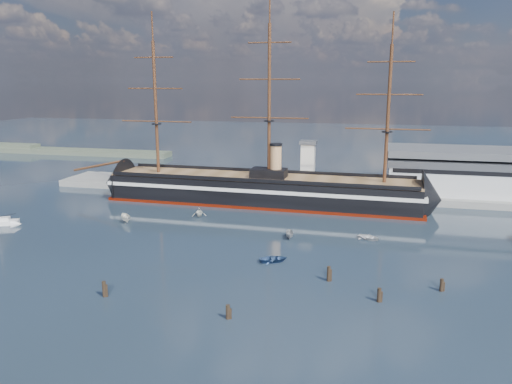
# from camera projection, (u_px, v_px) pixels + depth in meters

# --- Properties ---
(ground) EXTENTS (600.00, 600.00, 0.00)m
(ground) POSITION_uv_depth(u_px,v_px,m) (277.00, 224.00, 123.62)
(ground) COLOR #1D272F
(ground) RESTS_ON ground
(quay) EXTENTS (180.00, 18.00, 2.00)m
(quay) POSITION_uv_depth(u_px,v_px,m) (331.00, 195.00, 155.48)
(quay) COLOR slate
(quay) RESTS_ON ground
(warehouse) EXTENTS (63.00, 21.00, 11.60)m
(warehouse) POSITION_uv_depth(u_px,v_px,m) (497.00, 174.00, 146.55)
(warehouse) COLOR #B7BABC
(warehouse) RESTS_ON ground
(quay_tower) EXTENTS (5.00, 5.00, 15.00)m
(quay_tower) POSITION_uv_depth(u_px,v_px,m) (308.00, 164.00, 152.11)
(quay_tower) COLOR silver
(quay_tower) RESTS_ON ground
(shoreline) EXTENTS (120.00, 10.00, 4.00)m
(shoreline) POSITION_uv_depth(u_px,v_px,m) (37.00, 150.00, 245.28)
(shoreline) COLOR #3F4C38
(shoreline) RESTS_ON ground
(warship) EXTENTS (113.05, 18.18, 53.94)m
(warship) POSITION_uv_depth(u_px,v_px,m) (256.00, 189.00, 144.03)
(warship) COLOR black
(warship) RESTS_ON ground
(sailboat) EXTENTS (8.78, 5.79, 13.61)m
(sailboat) POSITION_uv_depth(u_px,v_px,m) (0.00, 222.00, 122.47)
(sailboat) COLOR white
(sailboat) RESTS_ON ground
(motorboat_a) EXTENTS (5.97, 5.37, 2.36)m
(motorboat_a) POSITION_uv_depth(u_px,v_px,m) (126.00, 222.00, 125.34)
(motorboat_a) COLOR white
(motorboat_a) RESTS_ON ground
(motorboat_b) EXTENTS (2.73, 3.70, 1.61)m
(motorboat_b) POSITION_uv_depth(u_px,v_px,m) (273.00, 262.00, 97.87)
(motorboat_b) COLOR #2F4D7E
(motorboat_b) RESTS_ON ground
(motorboat_c) EXTENTS (5.34, 2.70, 2.04)m
(motorboat_c) POSITION_uv_depth(u_px,v_px,m) (290.00, 238.00, 112.35)
(motorboat_c) COLOR gray
(motorboat_c) RESTS_ON ground
(motorboat_d) EXTENTS (7.48, 5.49, 2.52)m
(motorboat_d) POSITION_uv_depth(u_px,v_px,m) (199.00, 216.00, 130.66)
(motorboat_d) COLOR silver
(motorboat_d) RESTS_ON ground
(motorboat_e) EXTENTS (2.38, 3.41, 1.48)m
(motorboat_e) POSITION_uv_depth(u_px,v_px,m) (369.00, 240.00, 111.51)
(motorboat_e) COLOR silver
(motorboat_e) RESTS_ON ground
(piling_near_left) EXTENTS (0.64, 0.64, 3.39)m
(piling_near_left) POSITION_uv_depth(u_px,v_px,m) (105.00, 297.00, 82.06)
(piling_near_left) COLOR black
(piling_near_left) RESTS_ON ground
(piling_near_mid) EXTENTS (0.64, 0.64, 2.95)m
(piling_near_mid) POSITION_uv_depth(u_px,v_px,m) (228.00, 319.00, 74.41)
(piling_near_mid) COLOR black
(piling_near_mid) RESTS_ON ground
(piling_near_right) EXTENTS (0.64, 0.64, 3.08)m
(piling_near_right) POSITION_uv_depth(u_px,v_px,m) (379.00, 302.00, 80.09)
(piling_near_right) COLOR black
(piling_near_right) RESTS_ON ground
(piling_far_right) EXTENTS (0.64, 0.64, 2.91)m
(piling_far_right) POSITION_uv_depth(u_px,v_px,m) (441.00, 291.00, 84.20)
(piling_far_right) COLOR black
(piling_far_right) RESTS_ON ground
(piling_extra) EXTENTS (0.64, 0.64, 3.47)m
(piling_extra) POSITION_uv_depth(u_px,v_px,m) (328.00, 281.00, 88.40)
(piling_extra) COLOR black
(piling_extra) RESTS_ON ground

